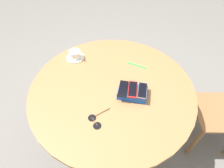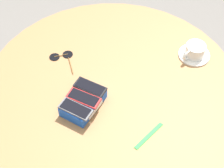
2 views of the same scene
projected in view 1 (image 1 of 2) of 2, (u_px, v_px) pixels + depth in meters
The scene contains 10 objects.
ground_plane at pixel (112, 135), 1.74m from camera, with size 8.00×8.00×0.00m, color slate.
round_table at pixel (112, 94), 1.26m from camera, with size 1.12×1.12×0.74m.
phone_box at pixel (132, 93), 1.13m from camera, with size 0.19×0.12×0.05m.
phone_gray at pixel (142, 90), 1.10m from camera, with size 0.06×0.13×0.01m.
phone_red at pixel (133, 89), 1.10m from camera, with size 0.06×0.14×0.01m.
phone_black at pixel (123, 89), 1.11m from camera, with size 0.06×0.13×0.01m.
saucer at pixel (76, 57), 1.40m from camera, with size 0.14×0.14×0.01m, color silver.
coffee_cup at pixel (75, 54), 1.37m from camera, with size 0.12×0.09×0.06m.
lanyard_strap at pixel (136, 65), 1.34m from camera, with size 0.16×0.02×0.00m, color green.
sunglasses at pixel (95, 121), 1.01m from camera, with size 0.11×0.16×0.01m.
Camera 1 is at (-0.15, 0.78, 1.63)m, focal length 28.00 mm.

